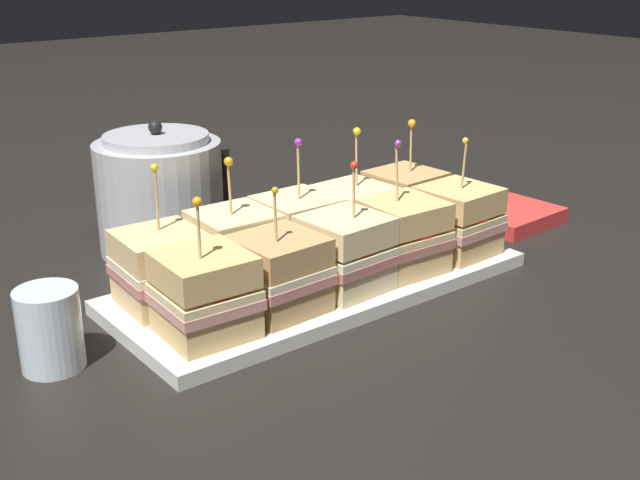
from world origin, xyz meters
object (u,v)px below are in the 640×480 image
sandwich_front_right (403,236)px  sandwich_back_right (353,217)px  napkin_stack (504,214)px  sandwich_front_left (279,274)px  serving_platter (320,282)px  sandwich_back_far_right (405,203)px  kettle_steel (161,194)px  sandwich_back_far_left (161,268)px  sandwich_front_far_right (458,220)px  sandwich_front_center (346,253)px  sandwich_back_center (297,232)px  drinking_glass (50,329)px  sandwich_front_far_left (205,295)px  sandwich_back_left (235,248)px

sandwich_front_right → sandwich_back_right: 0.10m
napkin_stack → sandwich_front_left: bearing=-171.3°
serving_platter → napkin_stack: napkin_stack is taller
sandwich_back_far_right → kettle_steel: bearing=144.6°
serving_platter → sandwich_back_far_left: size_ratio=3.20×
sandwich_front_far_right → sandwich_back_right: (-0.10, 0.10, -0.00)m
serving_platter → sandwich_front_center: size_ratio=3.31×
sandwich_back_center → sandwich_back_far_right: bearing=0.6°
sandwich_front_left → napkin_stack: bearing=8.7°
sandwich_back_far_left → drinking_glass: bearing=-166.4°
serving_platter → sandwich_back_far_left: sandwich_back_far_left is taller
sandwich_back_right → sandwich_back_far_right: 0.10m
sandwich_back_center → napkin_stack: 0.41m
sandwich_back_far_right → napkin_stack: (0.20, -0.02, -0.05)m
sandwich_front_left → sandwich_front_right: size_ratio=0.88×
sandwich_back_far_left → sandwich_back_center: bearing=-0.4°
serving_platter → sandwich_back_far_right: sandwich_back_far_right is taller
sandwich_back_far_right → napkin_stack: size_ratio=1.12×
serving_platter → drinking_glass: drinking_glass is taller
sandwich_front_right → sandwich_back_center: (-0.10, 0.10, 0.00)m
serving_platter → sandwich_front_right: (0.10, -0.05, 0.06)m
sandwich_front_far_left → sandwich_front_left: 0.10m
sandwich_front_far_left → drinking_glass: bearing=156.7°
sandwich_front_far_right → sandwich_front_center: bearing=179.5°
sandwich_front_far_right → kettle_steel: bearing=133.4°
drinking_glass → sandwich_back_right: bearing=4.8°
sandwich_front_right → sandwich_back_far_right: (0.10, 0.10, 0.00)m
drinking_glass → sandwich_front_left: bearing=-14.1°
sandwich_front_left → sandwich_back_far_right: bearing=18.4°
sandwich_front_center → drinking_glass: 0.36m
sandwich_front_right → sandwich_back_left: size_ratio=1.05×
sandwich_front_far_right → sandwich_front_right: bearing=178.7°
sandwich_back_left → sandwich_front_center: bearing=-44.5°
sandwich_back_far_left → sandwich_back_far_right: size_ratio=1.00×
serving_platter → sandwich_back_far_right: 0.22m
sandwich_front_far_left → sandwich_back_center: (0.20, 0.10, 0.00)m
sandwich_back_right → sandwich_back_far_right: (0.10, -0.00, 0.00)m
drinking_glass → sandwich_back_center: bearing=5.7°
sandwich_front_far_left → sandwich_front_right: size_ratio=0.93×
sandwich_front_right → drinking_glass: size_ratio=1.96×
serving_platter → sandwich_front_left: (-0.10, -0.05, 0.05)m
sandwich_front_far_right → sandwich_back_center: (-0.20, 0.10, 0.00)m
sandwich_back_left → sandwich_back_right: 0.20m
sandwich_back_left → sandwich_front_far_right: bearing=-18.4°
sandwich_back_left → sandwich_back_far_right: 0.30m
serving_platter → sandwich_back_center: size_ratio=3.13×
sandwich_front_left → sandwich_back_right: 0.23m
sandwich_back_far_right → sandwich_front_far_left: bearing=-165.7°
sandwich_back_left → sandwich_back_far_right: (0.30, 0.00, -0.00)m
sandwich_front_left → sandwich_front_right: 0.20m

